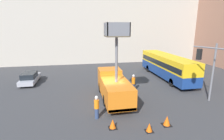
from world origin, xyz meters
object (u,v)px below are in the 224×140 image
Objects in this scene: city_bus at (166,65)px; traffic_cone_mid_road at (149,128)px; traffic_cone_far_side at (167,121)px; parked_car_curbside at (30,78)px; road_worker_near_truck at (97,107)px; road_worker_directing at (133,83)px; traffic_cone_near_truck at (113,124)px; utility_truck at (114,85)px; traffic_light_pole at (208,64)px.

city_bus is 19.13× the size of traffic_cone_mid_road.
parked_car_curbside is at bearing 134.92° from traffic_cone_far_side.
traffic_cone_far_side is (4.87, -1.93, -0.60)m from road_worker_near_truck.
traffic_cone_near_truck is (-3.60, -6.65, -0.66)m from road_worker_directing.
city_bus is at bearing -2.89° from parked_car_curbside.
parked_car_curbside is at bearing 104.05° from city_bus.
traffic_cone_near_truck is at bearing 174.56° from traffic_cone_far_side.
road_worker_directing is at bearing 61.57° from traffic_cone_near_truck.
road_worker_near_truck is (-10.67, -9.42, -0.91)m from city_bus.
city_bus is at bearing 55.43° from road_worker_directing.
parked_car_curbside is at bearing 143.00° from utility_truck.
city_bus is 7.55m from road_worker_directing.
traffic_cone_near_truck is (-9.14, -2.50, -3.39)m from traffic_light_pole.
road_worker_directing is 13.02m from parked_car_curbside.
utility_truck is at bearing -124.51° from road_worker_directing.
traffic_cone_far_side is (1.55, 0.49, 0.05)m from traffic_cone_mid_road.
road_worker_near_truck is 2.59× the size of traffic_cone_far_side.
road_worker_directing is 3.11× the size of traffic_cone_mid_road.
city_bus is 18.09m from parked_car_curbside.
traffic_cone_near_truck reaches higher than traffic_cone_mid_road.
utility_truck reaches higher than road_worker_directing.
city_bus reaches higher than road_worker_near_truck.
traffic_cone_near_truck is (0.95, -1.56, -0.62)m from road_worker_near_truck.
city_bus reaches higher than parked_car_curbside.
utility_truck is 1.60× the size of parked_car_curbside.
traffic_cone_mid_road is (-1.23, -7.51, -0.68)m from road_worker_directing.
road_worker_near_truck is at bearing 158.32° from traffic_cone_far_side.
road_worker_directing is 2.66× the size of traffic_cone_far_side.
utility_truck is at bearing 142.26° from city_bus.
traffic_light_pole is (8.09, -2.33, 2.17)m from utility_truck.
traffic_cone_mid_road is at bearing 165.11° from city_bus.
utility_truck is 3.18m from road_worker_directing.
road_worker_directing reaches higher than traffic_cone_far_side.
city_bus reaches higher than traffic_cone_near_truck.
parked_car_curbside is at bearing 129.96° from traffic_cone_mid_road.
utility_truck is at bearing 154.82° from road_worker_near_truck.
parked_car_curbside is (-11.91, 5.24, -0.25)m from road_worker_directing.
traffic_light_pole is 2.86× the size of road_worker_directing.
city_bus reaches higher than road_worker_directing.
city_bus is 14.74m from traffic_cone_near_truck.
traffic_cone_near_truck is 14.51m from parked_car_curbside.
road_worker_near_truck is at bearing 143.88° from traffic_cone_mid_road.
traffic_light_pole is 1.21× the size of parked_car_curbside.
traffic_cone_near_truck is at bearing 160.02° from traffic_cone_mid_road.
traffic_cone_mid_road is (-7.35, -11.84, -1.56)m from city_bus.
traffic_cone_mid_road is (-6.77, -3.36, -3.42)m from traffic_light_pole.
parked_car_curbside is (-17.45, 9.39, -2.99)m from traffic_light_pole.
traffic_cone_far_side is at bearing 17.52° from traffic_cone_mid_road.
utility_truck is 10.63m from city_bus.
utility_truck is 5.98m from traffic_cone_mid_road.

